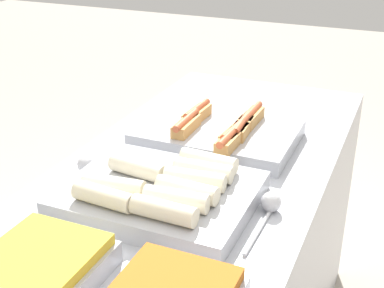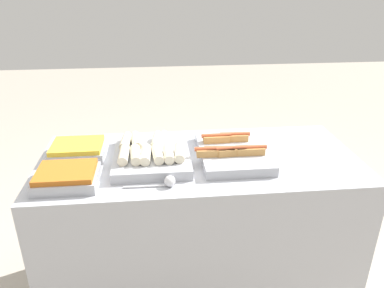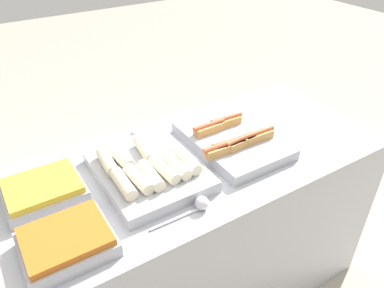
% 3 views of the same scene
% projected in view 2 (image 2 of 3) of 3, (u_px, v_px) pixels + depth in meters
% --- Properties ---
extents(ground_plane, '(12.00, 12.00, 0.00)m').
position_uv_depth(ground_plane, '(198.00, 286.00, 2.29)').
color(ground_plane, '#ADA393').
extents(counter, '(1.63, 0.74, 0.88)m').
position_uv_depth(counter, '(199.00, 227.00, 2.11)').
color(counter, '#A8AAB2').
rests_on(counter, ground_plane).
extents(tray_hotdogs, '(0.38, 0.48, 0.10)m').
position_uv_depth(tray_hotdogs, '(231.00, 151.00, 1.92)').
color(tray_hotdogs, '#A8AAB2').
rests_on(tray_hotdogs, counter).
extents(tray_wraps, '(0.37, 0.47, 0.10)m').
position_uv_depth(tray_wraps, '(151.00, 154.00, 1.88)').
color(tray_wraps, '#A8AAB2').
rests_on(tray_wraps, counter).
extents(tray_side_front, '(0.27, 0.23, 0.07)m').
position_uv_depth(tray_side_front, '(67.00, 177.00, 1.67)').
color(tray_side_front, '#A8AAB2').
rests_on(tray_side_front, counter).
extents(tray_side_back, '(0.27, 0.23, 0.07)m').
position_uv_depth(tray_side_back, '(78.00, 150.00, 1.93)').
color(tray_side_back, '#A8AAB2').
rests_on(tray_side_back, counter).
extents(serving_spoon_near, '(0.23, 0.05, 0.05)m').
position_uv_depth(serving_spoon_near, '(167.00, 182.00, 1.66)').
color(serving_spoon_near, silver).
rests_on(serving_spoon_near, counter).
extents(serving_spoon_far, '(0.22, 0.05, 0.05)m').
position_uv_depth(serving_spoon_far, '(162.00, 135.00, 2.14)').
color(serving_spoon_far, silver).
rests_on(serving_spoon_far, counter).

